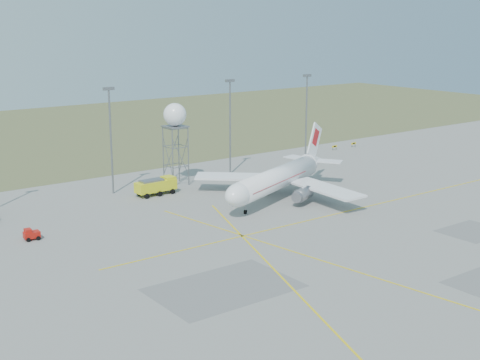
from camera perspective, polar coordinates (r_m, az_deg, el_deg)
ground at (r=87.85m, az=15.37°, el=-8.86°), size 400.00×400.00×0.00m
grass_strip at (r=202.46m, az=-17.53°, el=3.60°), size 400.00×120.00×0.03m
mast_b at (r=129.11m, az=-10.99°, el=4.07°), size 2.20×0.50×20.50m
mast_c at (r=143.35m, az=-0.85°, el=5.24°), size 2.20×0.50×20.50m
mast_d at (r=157.15m, az=5.69°, el=5.91°), size 2.20×0.50×20.50m
taxi_sign_near at (r=173.85m, az=8.07°, el=2.84°), size 1.60×0.17×1.20m
taxi_sign_far at (r=178.79m, az=9.67°, el=3.08°), size 1.60×0.17×1.20m
airliner_main at (r=124.85m, az=3.26°, el=0.11°), size 35.18×32.94×12.44m
radar_tower at (r=134.94m, az=-5.53°, el=3.48°), size 4.59×4.59×16.61m
fire_truck at (r=128.86m, az=-7.11°, el=-0.58°), size 8.16×3.46×3.23m
baggage_tug at (r=107.01m, az=-17.37°, el=-4.54°), size 2.46×2.03×1.82m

